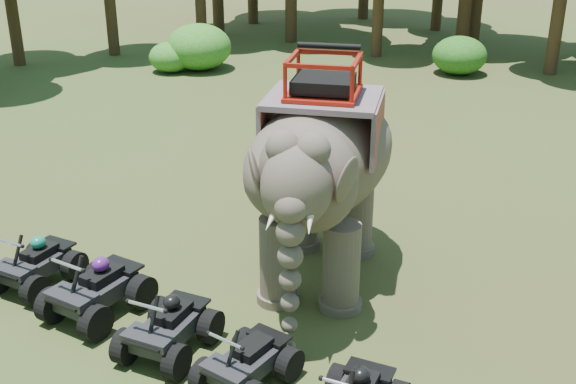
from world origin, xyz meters
name	(u,v)px	position (x,y,z in m)	size (l,w,h in m)	color
ground	(254,303)	(0.00, 0.00, 0.00)	(110.00, 110.00, 0.00)	#47381E
elephant	(321,170)	(0.48, 1.64, 2.31)	(2.42, 5.50, 4.62)	brown
atv_0	(34,257)	(-4.05, -1.79, 0.62)	(1.23, 1.68, 1.25)	black
atv_1	(96,282)	(-2.23, -1.87, 0.69)	(1.35, 1.85, 1.37)	black
atv_2	(168,320)	(-0.33, -2.04, 0.63)	(1.25, 1.71, 1.27)	black
atv_3	(247,354)	(1.33, -2.02, 0.58)	(1.15, 1.58, 1.17)	black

